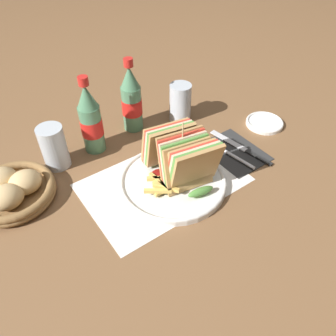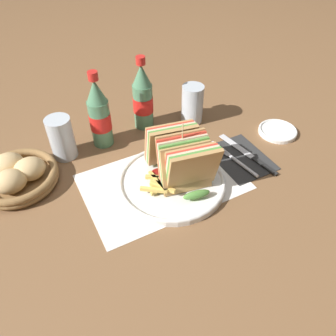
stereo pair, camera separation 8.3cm
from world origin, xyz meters
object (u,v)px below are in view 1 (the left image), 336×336
plate_main (173,181)px  side_saucer (265,123)px  knife (241,148)px  glass_far (54,147)px  coke_bottle_near (91,121)px  glass_near (180,105)px  coke_bottle_far (132,100)px  bread_basket (12,191)px  club_sandwich (182,157)px  fork (233,156)px

plate_main → side_saucer: size_ratio=2.37×
knife → glass_far: size_ratio=1.75×
coke_bottle_near → side_saucer: 0.54m
coke_bottle_near → side_saucer: size_ratio=1.94×
plate_main → glass_near: bearing=49.2°
plate_main → coke_bottle_far: bearing=79.9°
side_saucer → glass_near: bearing=137.7°
glass_far → glass_near: bearing=-2.6°
bread_basket → glass_far: bearing=22.1°
bread_basket → side_saucer: size_ratio=1.77×
bread_basket → plate_main: bearing=-28.5°
side_saucer → coke_bottle_near: bearing=157.4°
coke_bottle_far → glass_far: bearing=-173.5°
club_sandwich → bread_basket: size_ratio=1.03×
plate_main → club_sandwich: (0.03, 0.00, 0.07)m
coke_bottle_near → coke_bottle_far: same height
glass_near → bread_basket: glass_near is taller
club_sandwich → plate_main: bearing=-178.7°
club_sandwich → coke_bottle_near: 0.28m
plate_main → glass_far: glass_far is taller
knife → plate_main: bearing=171.2°
club_sandwich → side_saucer: club_sandwich is taller
plate_main → bread_basket: bread_basket is taller
coke_bottle_far → glass_far: 0.26m
glass_far → club_sandwich: bearing=-45.6°
coke_bottle_near → fork: bearing=-41.9°
knife → side_saucer: 0.16m
coke_bottle_far → glass_near: coke_bottle_far is taller
coke_bottle_far → side_saucer: 0.42m
fork → coke_bottle_far: coke_bottle_far is taller
knife → coke_bottle_near: bearing=135.4°
plate_main → glass_near: glass_near is taller
glass_near → glass_far: size_ratio=1.00×
coke_bottle_far → club_sandwich: bearing=-94.4°
coke_bottle_near → glass_near: bearing=-4.5°
fork → knife: size_ratio=0.85×
knife → glass_near: bearing=94.2°
coke_bottle_far → bread_basket: (-0.39, -0.08, -0.07)m
plate_main → glass_near: (0.19, 0.22, 0.04)m
plate_main → knife: bearing=-0.4°
plate_main → coke_bottle_near: (-0.10, 0.25, 0.09)m
fork → glass_far: glass_far is taller
bread_basket → coke_bottle_near: bearing=13.3°
coke_bottle_near → glass_far: (-0.11, -0.00, -0.04)m
fork → coke_bottle_near: (-0.29, 0.26, 0.09)m
club_sandwich → side_saucer: (0.37, 0.04, -0.07)m
coke_bottle_far → glass_near: bearing=-18.2°
plate_main → side_saucer: plate_main is taller
fork → glass_far: 0.48m
knife → bread_basket: bread_basket is taller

